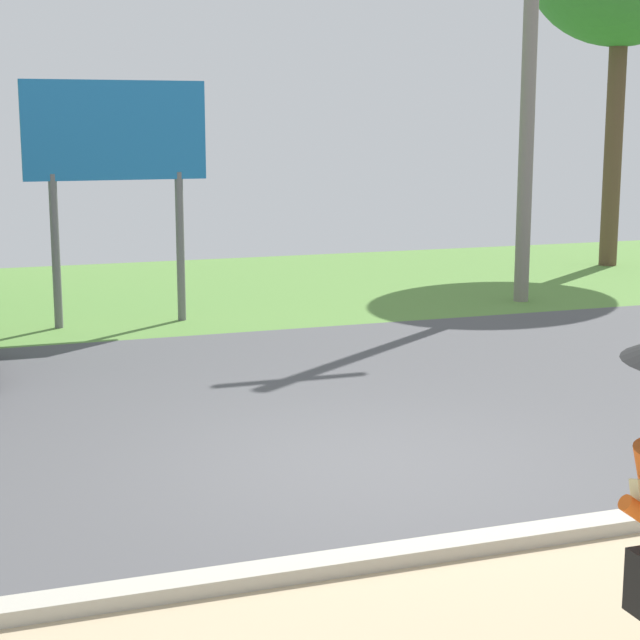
{
  "coord_description": "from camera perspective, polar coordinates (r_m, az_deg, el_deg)",
  "views": [
    {
      "loc": [
        -3.3,
        -8.17,
        2.93
      ],
      "look_at": [
        -0.06,
        1.0,
        1.1
      ],
      "focal_mm": 59.48,
      "sensor_mm": 36.0,
      "label": 1
    }
  ],
  "objects": [
    {
      "name": "ground_plane",
      "position": [
        11.98,
        -2.85,
        -3.76
      ],
      "size": [
        40.0,
        22.0,
        0.2
      ],
      "color": "#4C4C4F"
    },
    {
      "name": "roadside_billboard",
      "position": [
        15.55,
        -10.94,
        9.06
      ],
      "size": [
        2.6,
        0.12,
        3.5
      ],
      "color": "slate",
      "rests_on": "ground_plane"
    },
    {
      "name": "utility_pole",
      "position": [
        17.65,
        11.22,
        14.24
      ],
      "size": [
        1.8,
        0.24,
        7.82
      ],
      "color": "gray",
      "rests_on": "ground_plane"
    }
  ]
}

